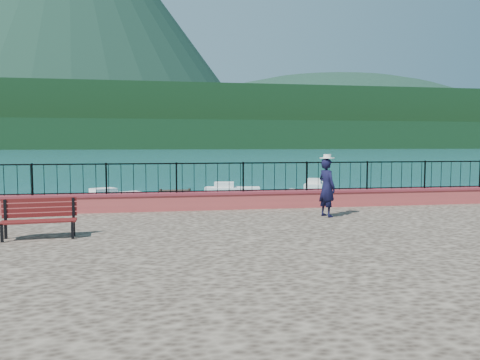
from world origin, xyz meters
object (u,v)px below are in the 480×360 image
object	(u,v)px
boat_2	(297,196)
boat_5	(315,183)
boat_3	(112,194)
boat_0	(152,208)
boat_1	(315,199)
boat_4	(232,188)
park_bench	(39,227)
person	(327,188)

from	to	relation	value
boat_2	boat_5	distance (m)	9.05
boat_3	boat_5	xyz separation A→B (m)	(14.42, 5.28, 0.00)
boat_0	boat_1	size ratio (longest dim) A/B	1.16
boat_1	boat_4	world-z (taller)	same
boat_4	boat_5	world-z (taller)	same
park_bench	person	xyz separation A→B (m)	(7.63, 1.92, 0.59)
person	boat_0	bearing A→B (deg)	10.92
person	boat_5	world-z (taller)	person
boat_4	boat_1	bearing A→B (deg)	-55.44
boat_4	park_bench	bearing A→B (deg)	-100.96
person	boat_2	world-z (taller)	person
park_bench	boat_4	size ratio (longest dim) A/B	0.45
boat_3	boat_4	distance (m)	8.09
person	boat_3	distance (m)	17.17
park_bench	boat_5	size ratio (longest dim) A/B	0.46
person	boat_2	distance (m)	12.88
boat_0	boat_5	world-z (taller)	same
park_bench	boat_4	world-z (taller)	park_bench
boat_2	boat_1	bearing A→B (deg)	-108.67
park_bench	boat_2	xyz separation A→B (m)	(10.57, 14.35, -1.08)
boat_4	person	bearing A→B (deg)	-80.04
boat_1	boat_3	bearing A→B (deg)	152.92
boat_0	boat_1	world-z (taller)	same
person	boat_4	xyz separation A→B (m)	(0.07, 17.99, -1.67)
person	boat_2	size ratio (longest dim) A/B	0.44
boat_5	boat_4	bearing A→B (deg)	135.61
boat_2	boat_3	size ratio (longest dim) A/B	1.05
boat_5	person	bearing A→B (deg)	-173.76
park_bench	boat_4	distance (m)	21.38
boat_1	boat_5	xyz separation A→B (m)	(3.46, 9.94, 0.00)
person	boat_1	size ratio (longest dim) A/B	0.50
person	boat_4	size ratio (longest dim) A/B	0.47
boat_1	boat_3	world-z (taller)	same
boat_5	boat_2	bearing A→B (deg)	179.09
boat_0	boat_4	size ratio (longest dim) A/B	1.08
person	boat_0	distance (m)	10.31
boat_1	boat_5	size ratio (longest dim) A/B	0.96
park_bench	boat_3	xyz separation A→B (m)	(0.06, 17.24, -1.08)
boat_4	boat_3	bearing A→B (deg)	-150.51
boat_1	boat_4	bearing A→B (deg)	110.32
park_bench	boat_3	distance (m)	17.27
boat_1	boat_0	bearing A→B (deg)	-171.45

